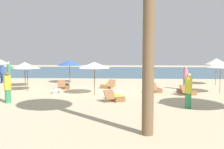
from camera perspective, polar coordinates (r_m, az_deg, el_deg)
The scene contains 19 objects.
ground_plane at distance 18.61m, azimuth -3.51°, elevation -3.94°, with size 60.00×60.00×0.00m, color beige.
ocean_water at distance 35.43m, azimuth -0.62°, elevation 0.65°, with size 48.00×16.00×0.06m, color #3D6075.
umbrella_0 at distance 20.22m, azimuth -17.40°, elevation 1.72°, with size 1.85×1.85×1.98m.
umbrella_1 at distance 24.09m, azimuth -8.90°, elevation 2.46°, with size 2.09×2.09×2.03m.
umbrella_2 at distance 17.81m, azimuth -3.72°, elevation 1.96°, with size 2.02×2.02×2.14m.
umbrella_3 at distance 24.07m, azimuth 21.08°, elevation 2.60°, with size 1.82×1.82×2.23m.
umbrella_4 at distance 22.68m, azimuth -17.87°, elevation 1.90°, with size 1.95×1.95×1.96m.
umbrella_6 at distance 19.63m, azimuth 21.88°, elevation 1.92°, with size 1.97×1.97×2.14m.
lounger_0 at distance 21.08m, azimuth -9.82°, elevation -2.40°, with size 0.95×1.78×0.68m.
lounger_1 at distance 19.41m, azimuth 8.84°, elevation -3.09°, with size 1.02×1.77×0.70m.
lounger_2 at distance 18.94m, azimuth 15.35°, elevation -3.45°, with size 1.18×1.79×0.68m.
lounger_4 at distance 21.14m, azimuth -0.80°, elevation -2.30°, with size 1.21×1.79×0.68m.
lounger_5 at distance 16.08m, azimuth 0.57°, elevation -4.80°, with size 1.28×1.78×0.68m.
person_0 at distance 28.08m, azimuth -20.85°, elevation 0.79°, with size 0.47×0.47×1.79m.
person_1 at distance 20.70m, azimuth 15.15°, elevation -0.70°, with size 0.34×0.34×1.74m.
person_2 at distance 14.44m, azimuth 15.75°, elevation -3.27°, with size 0.49×0.49×1.81m.
person_3 at distance 16.29m, azimuth -21.08°, elevation -2.57°, with size 0.47×0.47×1.74m.
person_4 at distance 25.83m, azimuth -22.12°, elevation 0.44°, with size 0.46×0.46×1.85m.
dog at distance 18.82m, azimuth -11.58°, elevation -3.35°, with size 0.79×0.52×0.36m.
Camera 1 is at (1.95, -18.25, 3.08)m, focal length 43.51 mm.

